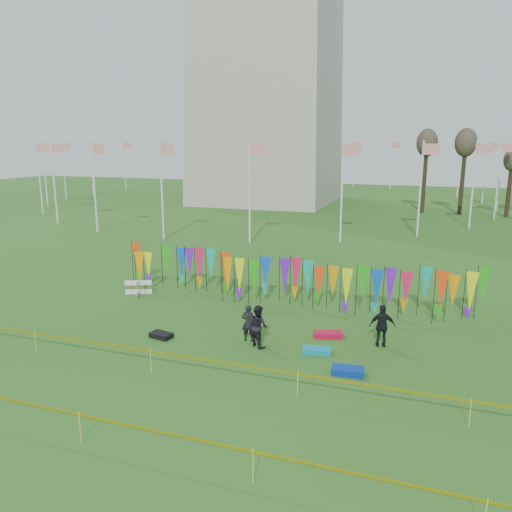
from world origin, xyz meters
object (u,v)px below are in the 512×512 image
(person_left, at_px, (248,323))
(person_right, at_px, (382,326))
(box_kite, at_px, (138,287))
(kite_bag_blue, at_px, (348,371))
(kite_bag_turquoise, at_px, (317,351))
(kite_bag_red, at_px, (328,334))
(person_mid, at_px, (258,326))
(kite_bag_black, at_px, (161,335))

(person_left, xyz_separation_m, person_right, (5.18, 1.21, 0.09))
(box_kite, bearing_deg, kite_bag_blue, -25.24)
(kite_bag_turquoise, bearing_deg, kite_bag_blue, -44.03)
(kite_bag_turquoise, relative_size, kite_bag_blue, 0.95)
(kite_bag_red, bearing_deg, kite_bag_blue, -67.22)
(kite_bag_turquoise, bearing_deg, person_mid, -178.21)
(person_left, distance_m, kite_bag_turquoise, 2.99)
(person_mid, bearing_deg, person_right, -128.64)
(person_mid, height_order, kite_bag_red, person_mid)
(person_left, distance_m, kite_bag_blue, 4.67)
(person_right, xyz_separation_m, kite_bag_red, (-2.18, 0.27, -0.75))
(person_mid, distance_m, person_right, 4.89)
(person_left, relative_size, person_right, 0.89)
(person_left, distance_m, kite_bag_black, 3.70)
(person_left, xyz_separation_m, kite_bag_turquoise, (2.90, -0.29, -0.66))
(person_right, height_order, kite_bag_turquoise, person_right)
(kite_bag_black, bearing_deg, box_kite, 130.35)
(person_left, bearing_deg, box_kite, -35.09)
(kite_bag_blue, relative_size, kite_bag_red, 0.94)
(box_kite, distance_m, kite_bag_black, 6.41)
(person_mid, relative_size, kite_bag_blue, 1.50)
(kite_bag_turquoise, bearing_deg, person_left, 174.27)
(kite_bag_blue, bearing_deg, kite_bag_turquoise, 135.97)
(person_left, relative_size, kite_bag_turquoise, 1.45)
(person_right, height_order, kite_bag_blue, person_right)
(person_left, xyz_separation_m, kite_bag_red, (3.00, 1.48, -0.66))
(person_mid, xyz_separation_m, person_right, (4.63, 1.58, 0.02))
(box_kite, distance_m, kite_bag_turquoise, 11.42)
(person_right, height_order, kite_bag_black, person_right)
(kite_bag_blue, height_order, kite_bag_red, kite_bag_blue)
(kite_bag_black, bearing_deg, kite_bag_turquoise, 5.25)
(box_kite, height_order, person_right, person_right)
(kite_bag_red, bearing_deg, kite_bag_black, -160.10)
(kite_bag_turquoise, relative_size, kite_bag_red, 0.89)
(kite_bag_black, bearing_deg, kite_bag_red, 19.90)
(person_right, distance_m, kite_bag_turquoise, 2.83)
(person_left, relative_size, person_mid, 0.91)
(kite_bag_blue, height_order, kite_bag_black, kite_bag_blue)
(kite_bag_blue, xyz_separation_m, kite_bag_black, (-7.85, 0.77, -0.01))
(person_right, distance_m, kite_bag_blue, 3.08)
(person_left, relative_size, kite_bag_red, 1.29)
(person_right, relative_size, kite_bag_turquoise, 1.62)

